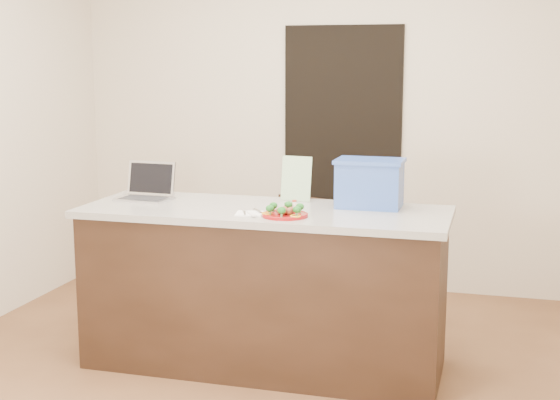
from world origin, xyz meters
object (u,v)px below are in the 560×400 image
(island, at_px, (265,287))
(blue_box, at_px, (370,183))
(yogurt_bottle, at_px, (294,208))
(plate, at_px, (285,215))
(chair, at_px, (300,256))
(napkin, at_px, (249,213))
(laptop, at_px, (147,189))

(island, height_order, blue_box, blue_box)
(blue_box, bearing_deg, yogurt_bottle, -141.40)
(plate, height_order, blue_box, blue_box)
(yogurt_bottle, xyz_separation_m, chair, (-0.15, 0.74, -0.46))
(napkin, distance_m, blue_box, 0.71)
(laptop, xyz_separation_m, blue_box, (1.32, 0.09, 0.08))
(yogurt_bottle, xyz_separation_m, blue_box, (0.36, 0.29, 0.11))
(plate, height_order, chair, plate)
(plate, xyz_separation_m, chair, (-0.13, 0.85, -0.44))
(napkin, relative_size, chair, 0.16)
(plate, xyz_separation_m, blue_box, (0.39, 0.39, 0.13))
(yogurt_bottle, height_order, blue_box, blue_box)
(yogurt_bottle, bearing_deg, plate, -102.37)
(blue_box, relative_size, chair, 0.44)
(napkin, height_order, blue_box, blue_box)
(island, relative_size, plate, 8.36)
(laptop, bearing_deg, plate, -14.29)
(blue_box, xyz_separation_m, chair, (-0.52, 0.45, -0.57))
(island, distance_m, laptop, 0.93)
(island, relative_size, yogurt_bottle, 28.74)
(plate, bearing_deg, blue_box, 45.48)
(plate, bearing_deg, island, 132.13)
(chair, bearing_deg, blue_box, -21.56)
(yogurt_bottle, bearing_deg, blue_box, 38.24)
(laptop, bearing_deg, chair, 37.62)
(plate, relative_size, laptop, 0.77)
(plate, distance_m, yogurt_bottle, 0.11)
(napkin, height_order, laptop, laptop)
(plate, bearing_deg, laptop, 162.13)
(yogurt_bottle, relative_size, chair, 0.08)
(yogurt_bottle, xyz_separation_m, laptop, (-0.96, 0.19, 0.03))
(yogurt_bottle, bearing_deg, island, 156.86)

